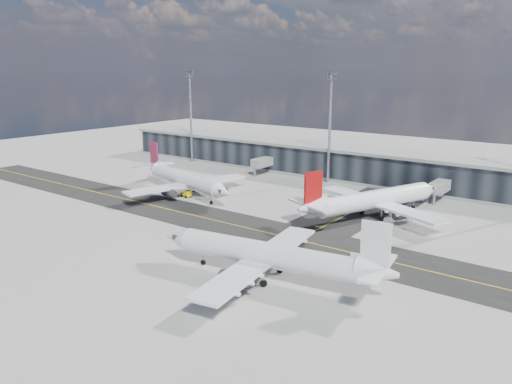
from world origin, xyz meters
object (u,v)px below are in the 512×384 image
Objects in this scene: airliner_af at (184,180)px; airliner_redtail at (373,200)px; service_van at (419,198)px; baggage_tug at (187,194)px; airliner_near at (270,256)px.

airliner_redtail is at bearing 116.77° from airliner_af.
airliner_af is 55.34m from service_van.
service_van is (44.88, 30.26, -0.28)m from baggage_tug.
airliner_af is at bearing -113.32° from baggage_tug.
airliner_af is 53.41m from airliner_near.
service_van is at bearing 135.82° from airliner_af.
service_van is (2.14, 56.77, -2.96)m from airliner_near.
airliner_af is at bearing -166.45° from service_van.
service_van is at bearing 103.35° from airliner_redtail.
baggage_tug is (2.51, -1.87, -2.72)m from airliner_af.
airliner_af is 4.15m from baggage_tug.
airliner_af reaches higher than baggage_tug.
baggage_tug is at bearing -142.72° from airliner_redtail.
airliner_near is at bearing 71.47° from baggage_tug.
airliner_redtail reaches higher than baggage_tug.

